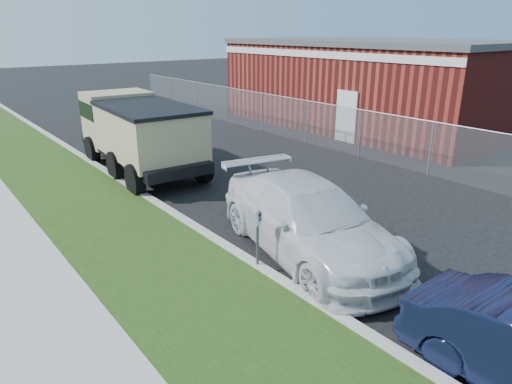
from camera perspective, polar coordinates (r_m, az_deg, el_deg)
ground at (r=11.42m, az=8.69°, el=-4.60°), size 120.00×120.00×0.00m
streetside at (r=10.36m, az=-22.34°, el=-8.19°), size 6.12×50.00×0.15m
chainlink_fence at (r=19.90m, az=6.25°, el=9.76°), size 0.06×30.06×30.00m
brick_building at (r=24.90m, az=14.93°, el=13.22°), size 9.20×14.20×4.17m
parking_meter at (r=9.01m, az=0.19°, el=-4.23°), size 0.20×0.17×1.22m
white_wagon at (r=9.95m, az=6.25°, el=-3.32°), size 3.26×5.74×1.57m
dump_truck at (r=16.29m, az=-14.61°, el=7.51°), size 2.87×6.46×2.48m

